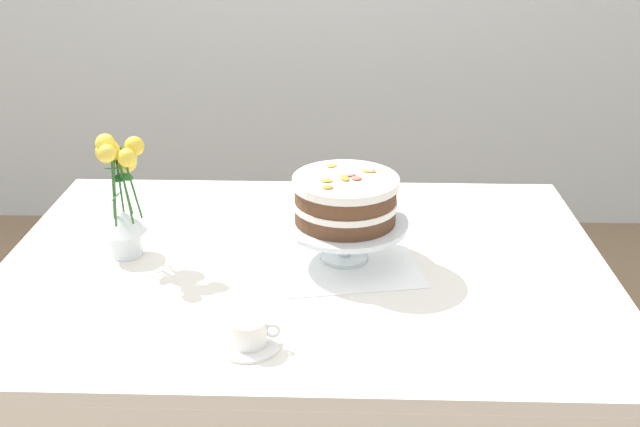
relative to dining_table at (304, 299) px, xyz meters
name	(u,v)px	position (x,y,z in m)	size (l,w,h in m)	color
dining_table	(304,299)	(0.00, 0.00, 0.00)	(1.40, 1.00, 0.74)	white
linen_napkin	(344,259)	(0.09, 0.03, 0.09)	(0.32, 0.32, 0.00)	white
cake_stand	(345,227)	(0.09, 0.03, 0.17)	(0.29, 0.29, 0.10)	silver
layer_cake	(345,199)	(0.09, 0.03, 0.24)	(0.24, 0.24, 0.11)	brown
flower_vase	(121,199)	(-0.42, 0.05, 0.23)	(0.12, 0.12, 0.30)	silver
teacup	(249,335)	(-0.08, -0.33, 0.11)	(0.12, 0.12, 0.06)	white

